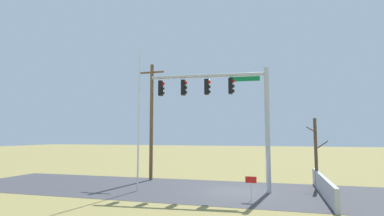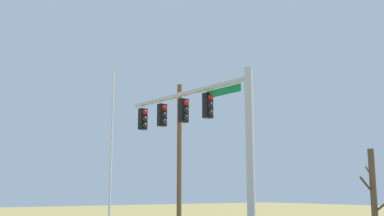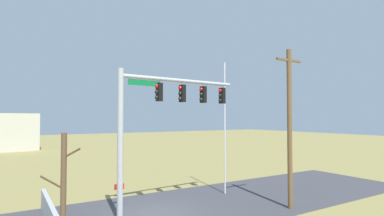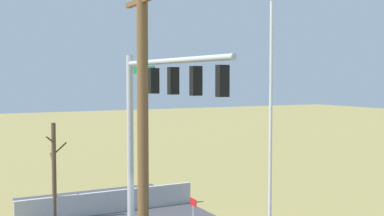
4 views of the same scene
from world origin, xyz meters
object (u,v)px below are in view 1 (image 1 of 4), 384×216
(utility_pole, at_px, (151,119))
(bare_tree, at_px, (316,152))
(signal_mast, at_px, (229,102))
(flagpole, at_px, (139,119))
(open_sign, at_px, (251,183))

(utility_pole, bearing_deg, bare_tree, -1.23)
(signal_mast, height_order, utility_pole, utility_pole)
(utility_pole, relative_size, bare_tree, 1.98)
(flagpole, relative_size, bare_tree, 1.95)
(flagpole, height_order, bare_tree, flagpole)
(flagpole, relative_size, utility_pole, 0.98)
(flagpole, xyz_separation_m, utility_pole, (-1.06, 4.41, 0.24))
(open_sign, bearing_deg, bare_tree, 54.21)
(flagpole, relative_size, open_sign, 7.03)
(signal_mast, distance_m, open_sign, 5.20)
(flagpole, bearing_deg, utility_pole, 103.58)
(flagpole, distance_m, open_sign, 7.59)
(signal_mast, xyz_separation_m, open_sign, (1.45, -2.36, -4.40))
(utility_pole, relative_size, open_sign, 7.14)
(open_sign, bearing_deg, utility_pole, 145.51)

